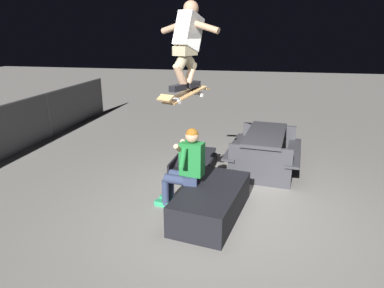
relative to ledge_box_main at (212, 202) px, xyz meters
The scene contains 7 objects.
ground_plane 0.31m from the ledge_box_main, 55.14° to the right, with size 40.00×40.00×0.00m, color gray.
ledge_box_main is the anchor object (origin of this frame).
person_sitting_on_ledge 0.66m from the ledge_box_main, 68.82° to the left, with size 0.60×0.78×1.28m.
skateboard 1.60m from the ledge_box_main, 83.14° to the left, with size 1.02×0.56×0.15m.
skater_airborne 2.27m from the ledge_box_main, 74.93° to the left, with size 0.63×0.85×1.12m.
kicker_ramp 1.89m from the ledge_box_main, 19.57° to the left, with size 1.07×0.83×0.39m.
picnic_table_back 2.13m from the ledge_box_main, 20.65° to the right, with size 1.84×1.52×0.75m.
Camera 1 is at (-4.55, -0.43, 2.57)m, focal length 31.84 mm.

